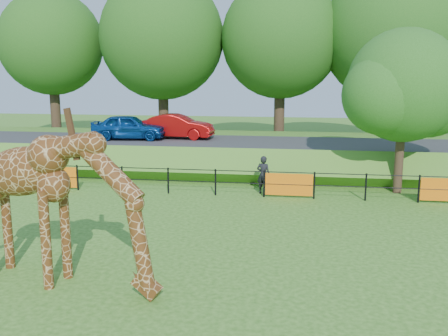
# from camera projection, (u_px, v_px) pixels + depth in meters

# --- Properties ---
(ground) EXTENTS (90.00, 90.00, 0.00)m
(ground) POSITION_uv_depth(u_px,v_px,m) (164.00, 270.00, 12.81)
(ground) COLOR #326519
(ground) RESTS_ON ground
(giraffe) EXTENTS (5.32, 2.16, 3.74)m
(giraffe) POSITION_uv_depth(u_px,v_px,m) (60.00, 208.00, 11.63)
(giraffe) COLOR #5D3113
(giraffe) RESTS_ON ground
(perimeter_fence) EXTENTS (28.07, 0.10, 1.10)m
(perimeter_fence) POSITION_uv_depth(u_px,v_px,m) (215.00, 182.00, 20.48)
(perimeter_fence) COLOR black
(perimeter_fence) RESTS_ON ground
(embankment) EXTENTS (40.00, 9.00, 1.30)m
(embankment) POSITION_uv_depth(u_px,v_px,m) (238.00, 152.00, 27.74)
(embankment) COLOR #326519
(embankment) RESTS_ON ground
(road) EXTENTS (40.00, 5.00, 0.12)m
(road) POSITION_uv_depth(u_px,v_px,m) (234.00, 143.00, 26.15)
(road) COLOR #323235
(road) RESTS_ON embankment
(car_blue) EXTENTS (4.11, 2.00, 1.35)m
(car_blue) POSITION_uv_depth(u_px,v_px,m) (129.00, 127.00, 26.82)
(car_blue) COLOR #134A9D
(car_blue) RESTS_ON road
(car_red) EXTENTS (4.08, 1.63, 1.32)m
(car_red) POSITION_uv_depth(u_px,v_px,m) (177.00, 126.00, 27.24)
(car_red) COLOR #B00C0C
(car_red) RESTS_ON road
(visitor) EXTENTS (0.67, 0.53, 1.60)m
(visitor) POSITION_uv_depth(u_px,v_px,m) (263.00, 175.00, 20.71)
(visitor) COLOR black
(visitor) RESTS_ON ground
(tree_east) EXTENTS (5.40, 4.71, 6.76)m
(tree_east) POSITION_uv_depth(u_px,v_px,m) (406.00, 90.00, 20.25)
(tree_east) COLOR #352218
(tree_east) RESTS_ON ground
(bg_tree_line) EXTENTS (37.30, 8.80, 11.82)m
(bg_tree_line) POSITION_uv_depth(u_px,v_px,m) (279.00, 38.00, 32.54)
(bg_tree_line) COLOR #352218
(bg_tree_line) RESTS_ON ground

